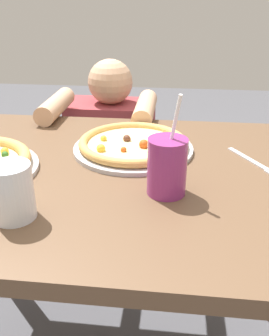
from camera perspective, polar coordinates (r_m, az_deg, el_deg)
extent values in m
cube|color=brown|center=(0.98, -4.26, -1.24)|extent=(1.20, 0.84, 0.04)
cylinder|color=#443122|center=(1.49, 19.20, -9.16)|extent=(0.07, 0.07, 0.71)
sphere|color=#2D6623|center=(1.04, -19.23, 1.87)|extent=(0.02, 0.02, 0.02)
sphere|color=gold|center=(1.06, -19.21, 2.44)|extent=(0.02, 0.02, 0.02)
cylinder|color=#B7B7BC|center=(1.08, -0.19, 3.01)|extent=(0.35, 0.35, 0.01)
cylinder|color=#EFD68C|center=(1.08, -0.19, 3.55)|extent=(0.26, 0.26, 0.01)
torus|color=tan|center=(1.07, -0.19, 3.91)|extent=(0.31, 0.31, 0.02)
sphere|color=#BF4C19|center=(1.05, 1.44, 3.63)|extent=(0.03, 0.03, 0.03)
sphere|color=brown|center=(1.08, 3.51, 4.11)|extent=(0.02, 0.02, 0.02)
sphere|color=#BF4C19|center=(1.02, -1.68, 2.81)|extent=(0.02, 0.02, 0.02)
sphere|color=gold|center=(1.10, -4.75, 4.53)|extent=(0.02, 0.02, 0.02)
sphere|color=brown|center=(1.09, -1.03, 4.45)|extent=(0.02, 0.02, 0.02)
sphere|color=gold|center=(1.02, -5.15, 3.00)|extent=(0.02, 0.02, 0.02)
sphere|color=brown|center=(1.09, -1.19, 4.54)|extent=(0.02, 0.02, 0.02)
cylinder|color=#8C2D72|center=(0.83, 4.98, 0.20)|extent=(0.09, 0.09, 0.13)
cylinder|color=white|center=(0.79, 6.25, 7.16)|extent=(0.03, 0.02, 0.12)
cylinder|color=silver|center=(0.78, -18.29, -3.49)|extent=(0.09, 0.09, 0.12)
cube|color=white|center=(0.78, -19.05, -0.59)|extent=(0.03, 0.03, 0.02)
cube|color=white|center=(0.77, -17.34, -1.01)|extent=(0.03, 0.03, 0.02)
cube|color=silver|center=(1.07, 16.90, 1.39)|extent=(0.09, 0.14, 0.00)
cylinder|color=#333847|center=(1.81, -3.18, -5.81)|extent=(0.29, 0.29, 0.45)
cube|color=maroon|center=(1.65, -3.49, 5.14)|extent=(0.37, 0.22, 0.29)
sphere|color=tan|center=(1.59, -3.72, 12.99)|extent=(0.19, 0.19, 0.19)
cylinder|color=tan|center=(1.42, -11.96, 9.30)|extent=(0.07, 0.28, 0.07)
cylinder|color=tan|center=(1.35, 1.63, 9.06)|extent=(0.07, 0.28, 0.07)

